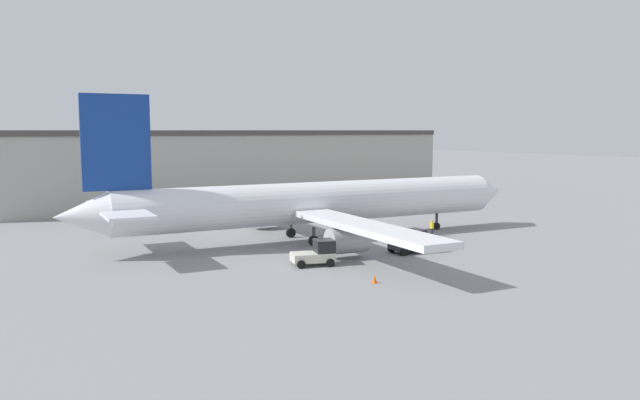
% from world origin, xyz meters
% --- Properties ---
extents(ground_plane, '(400.00, 400.00, 0.00)m').
position_xyz_m(ground_plane, '(0.00, 0.00, 0.00)').
color(ground_plane, gray).
extents(terminal_building, '(66.60, 18.07, 10.08)m').
position_xyz_m(terminal_building, '(9.17, 37.61, 5.05)').
color(terminal_building, '#ADA89E').
rests_on(terminal_building, ground_plane).
extents(airplane, '(44.40, 40.90, 12.89)m').
position_xyz_m(airplane, '(-1.11, 0.14, 3.51)').
color(airplane, white).
rests_on(airplane, ground_plane).
extents(ground_crew_worker, '(0.36, 0.36, 1.62)m').
position_xyz_m(ground_crew_worker, '(9.87, -4.47, 0.87)').
color(ground_crew_worker, '#1E2338').
rests_on(ground_crew_worker, ground_plane).
extents(baggage_tug, '(3.56, 2.85, 1.91)m').
position_xyz_m(baggage_tug, '(-6.31, -8.79, 0.89)').
color(baggage_tug, beige).
rests_on(baggage_tug, ground_plane).
extents(belt_loader_truck, '(2.98, 2.35, 1.94)m').
position_xyz_m(belt_loader_truck, '(2.75, -9.15, 0.93)').
color(belt_loader_truck, '#2D2D33').
rests_on(belt_loader_truck, ground_plane).
extents(safety_cone_near, '(0.36, 0.36, 0.55)m').
position_xyz_m(safety_cone_near, '(-6.26, -15.59, 0.28)').
color(safety_cone_near, '#EF590F').
rests_on(safety_cone_near, ground_plane).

